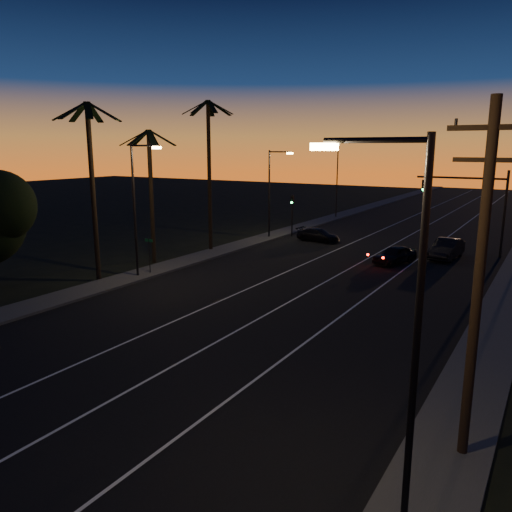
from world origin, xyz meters
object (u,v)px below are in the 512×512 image
Objects in this scene: utility_pole at (479,278)px; cross_car at (318,235)px; right_car at (447,249)px; signal_mast at (474,197)px; lead_car at (395,255)px.

cross_car is at bearing 121.54° from utility_pole.
signal_mast is at bearing 64.04° from right_car.
lead_car is at bearing -127.17° from right_car.
signal_mast reaches higher than cross_car.
signal_mast is (-4.46, 29.99, -0.53)m from utility_pole.
utility_pole is 2.30× the size of cross_car.
utility_pole is 34.18m from cross_car.
utility_pole reaches higher than signal_mast.
lead_car is at bearing 110.60° from utility_pole.
utility_pole is 2.03× the size of right_car.
lead_car is (-4.31, -6.64, -4.08)m from signal_mast.
signal_mast is 1.44× the size of right_car.
cross_car is (-11.95, 1.52, -0.18)m from right_car.
right_car reaches higher than lead_car.
signal_mast reaches higher than lead_car.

